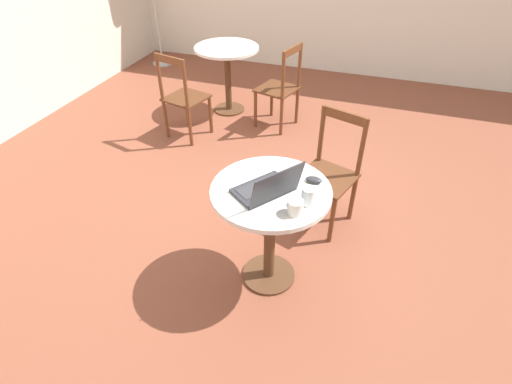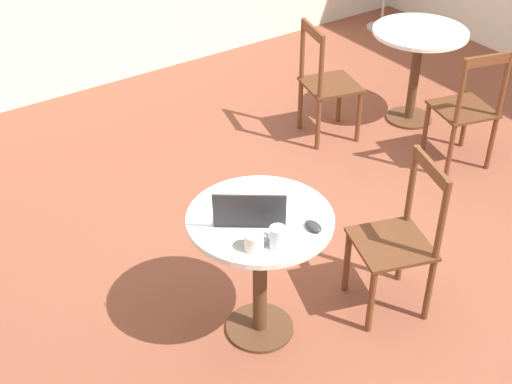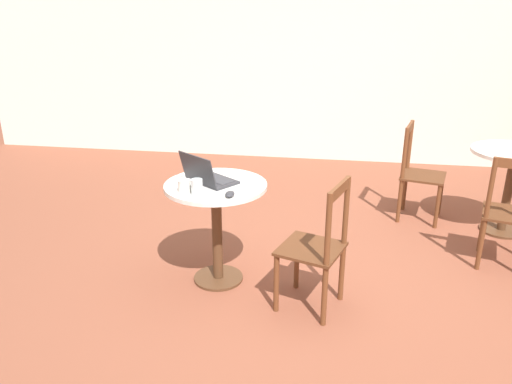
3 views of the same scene
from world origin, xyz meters
name	(u,v)px [view 3 (image 3 of 3)]	position (x,y,z in m)	size (l,w,h in m)	color
ground_plane	(322,288)	(0.00, 0.00, 0.00)	(16.00, 16.00, 0.00)	brown
wall_back	(337,53)	(0.00, 3.23, 1.35)	(9.40, 0.06, 2.70)	silver
cafe_table_near	(216,206)	(-0.77, 0.01, 0.58)	(0.71, 0.71, 0.75)	#51331E
cafe_table_mid	(512,169)	(1.55, 1.23, 0.58)	(0.71, 0.71, 0.75)	#51331E
chair_near_right	(317,248)	(-0.04, -0.23, 0.44)	(0.49, 0.49, 0.90)	brown
chair_mid_front	(510,215)	(1.36, 0.55, 0.44)	(0.47, 0.47, 0.90)	brown
chair_mid_left	(418,174)	(0.81, 1.42, 0.44)	(0.47, 0.47, 0.90)	brown
laptop	(208,177)	(-0.82, 0.02, 0.80)	(0.43, 0.41, 0.22)	#2D2D33
mouse	(230,194)	(-0.62, -0.21, 0.77)	(0.06, 0.10, 0.03)	#2D2D33
mug	(185,186)	(-0.93, -0.17, 0.79)	(0.12, 0.09, 0.08)	silver
drinking_glass	(197,187)	(-0.83, -0.22, 0.81)	(0.08, 0.08, 0.11)	silver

